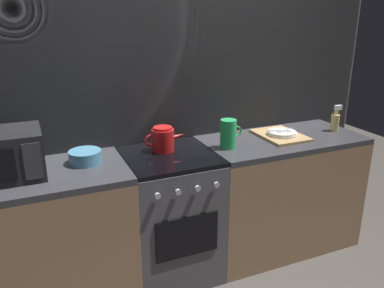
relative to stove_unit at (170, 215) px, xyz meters
name	(u,v)px	position (x,y,z in m)	size (l,w,h in m)	color
ground_plane	(171,269)	(0.00, 0.00, -0.45)	(8.00, 8.00, 0.00)	#47423D
back_wall	(153,100)	(0.00, 0.32, 0.75)	(3.60, 0.05, 2.40)	gray
counter_left	(32,244)	(-0.90, 0.00, 0.00)	(1.20, 0.60, 0.90)	#997251
stove_unit	(170,215)	(0.00, 0.00, 0.00)	(0.60, 0.63, 0.90)	#4C4C51
counter_right	(278,192)	(0.90, 0.00, 0.00)	(1.20, 0.60, 0.90)	#997251
kettle	(163,139)	(-0.01, 0.09, 0.53)	(0.28, 0.15, 0.17)	red
mixing_bowl	(85,157)	(-0.53, 0.07, 0.49)	(0.20, 0.20, 0.08)	teal
pitcher	(228,134)	(0.42, -0.04, 0.55)	(0.16, 0.11, 0.20)	green
dish_pile	(281,134)	(0.90, 0.02, 0.47)	(0.30, 0.40, 0.06)	tan
spray_bottle	(335,121)	(1.38, -0.01, 0.53)	(0.08, 0.06, 0.20)	#E5CC72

